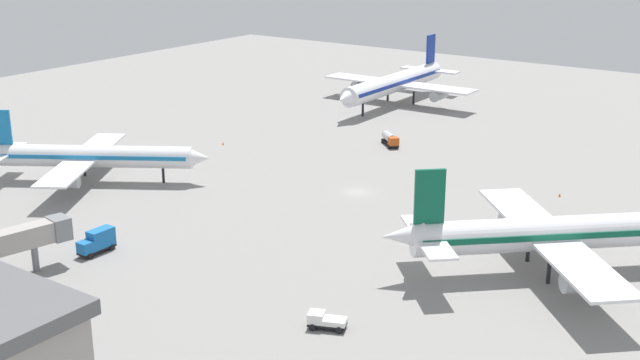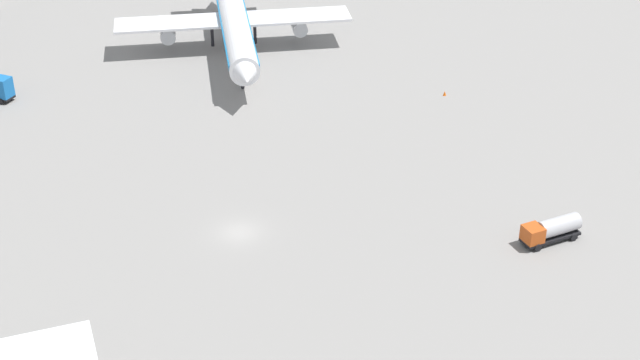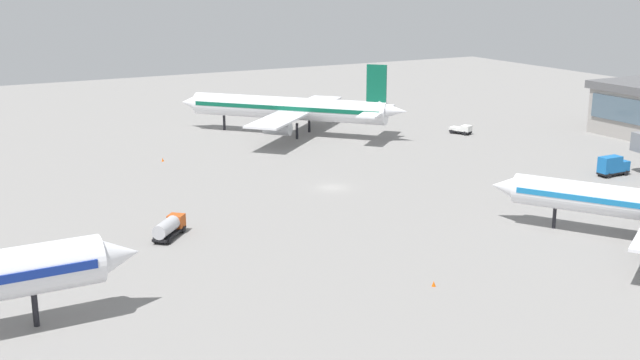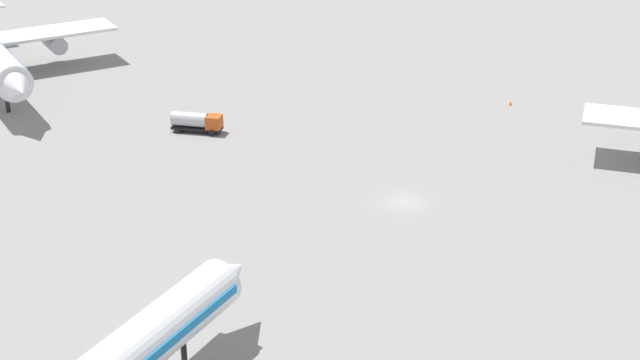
{
  "view_description": "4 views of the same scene",
  "coord_description": "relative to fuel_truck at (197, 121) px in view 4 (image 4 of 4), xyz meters",
  "views": [
    {
      "loc": [
        72.29,
        -113.6,
        45.14
      ],
      "look_at": [
        -1.58,
        -9.02,
        4.22
      ],
      "focal_mm": 46.21,
      "sensor_mm": 36.0,
      "label": 1
    },
    {
      "loc": [
        71.36,
        39.64,
        54.02
      ],
      "look_at": [
        -2.79,
        7.79,
        6.51
      ],
      "focal_mm": 53.52,
      "sensor_mm": 36.0,
      "label": 2
    },
    {
      "loc": [
        -102.39,
        57.41,
        32.23
      ],
      "look_at": [
        -15.51,
        10.48,
        6.13
      ],
      "focal_mm": 44.28,
      "sensor_mm": 36.0,
      "label": 3
    },
    {
      "loc": [
        -51.87,
        -72.97,
        42.97
      ],
      "look_at": [
        -9.67,
        0.89,
        4.36
      ],
      "focal_mm": 52.84,
      "sensor_mm": 36.0,
      "label": 4
    }
  ],
  "objects": [
    {
      "name": "fuel_truck",
      "position": [
        0.0,
        0.0,
        0.0
      ],
      "size": [
        5.97,
        5.61,
        2.5
      ],
      "rotation": [
        0.0,
        0.0,
        5.56
      ],
      "color": "black",
      "rests_on": "ground"
    },
    {
      "name": "ground",
      "position": [
        10.98,
        -29.49,
        -1.39
      ],
      "size": [
        288.0,
        288.0,
        0.0
      ],
      "primitive_type": "plane",
      "color": "gray"
    },
    {
      "name": "safety_cone_near_gate",
      "position": [
        40.33,
        -11.8,
        -1.09
      ],
      "size": [
        0.44,
        0.44,
        0.6
      ],
      "primitive_type": "cone",
      "color": "#EA590C",
      "rests_on": "ground"
    }
  ]
}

